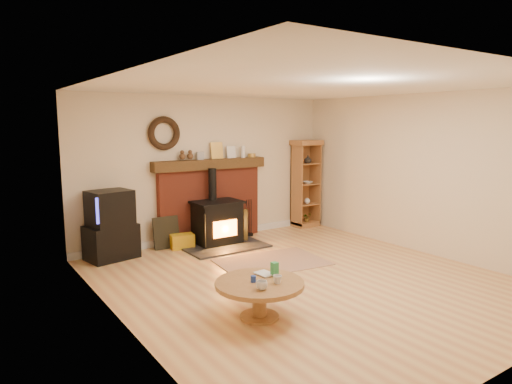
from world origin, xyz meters
TOP-DOWN VIEW (x-y plane):
  - ground at (0.00, 0.00)m, footprint 5.50×5.50m
  - room_shell at (-0.02, 0.09)m, footprint 5.02×5.52m
  - chimney_breast at (0.00, 2.67)m, footprint 2.20×0.22m
  - wood_stove at (-0.07, 2.28)m, footprint 1.40×1.00m
  - area_rug at (0.09, 0.89)m, footprint 1.71×1.27m
  - tv_unit at (-1.88, 2.47)m, footprint 0.83×0.65m
  - curio_cabinet at (2.15, 2.55)m, footprint 0.57×0.41m
  - firelog_box at (-0.70, 2.40)m, footprint 0.43×0.31m
  - leaning_painting at (-0.92, 2.55)m, footprint 0.46×0.12m
  - fire_tools at (0.73, 2.50)m, footprint 0.16×0.16m
  - coffee_table at (-1.22, -0.67)m, footprint 0.97×0.97m

SIDE VIEW (x-z plane):
  - ground at x=0.00m, z-range 0.00..0.00m
  - area_rug at x=0.09m, z-range 0.00..0.01m
  - firelog_box at x=-0.70m, z-range 0.00..0.24m
  - fire_tools at x=0.73m, z-range -0.22..0.48m
  - leaning_painting at x=-0.92m, z-range 0.00..0.55m
  - coffee_table at x=-1.22m, z-range 0.05..0.63m
  - wood_stove at x=-0.07m, z-range -0.29..1.05m
  - tv_unit at x=-1.88m, z-range -0.02..1.07m
  - chimney_breast at x=0.00m, z-range -0.09..1.69m
  - curio_cabinet at x=2.15m, z-range 0.00..1.78m
  - room_shell at x=-0.02m, z-range 0.41..3.02m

